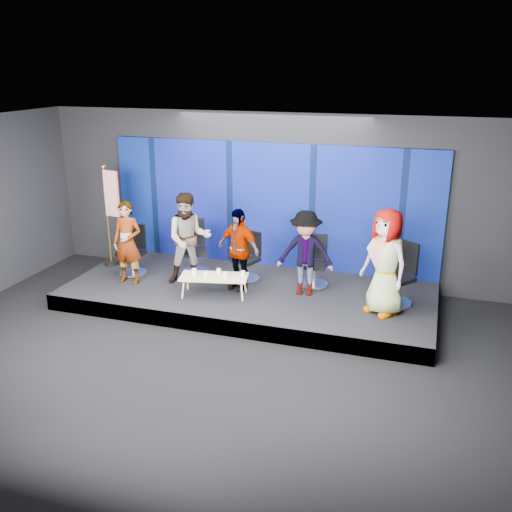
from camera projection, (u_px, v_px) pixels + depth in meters
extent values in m
plane|color=black|center=(197.00, 363.00, 8.84)|extent=(10.00, 10.00, 0.00)
cube|color=black|center=(271.00, 198.00, 11.89)|extent=(10.00, 0.02, 3.50)
cube|color=black|center=(189.00, 135.00, 7.72)|extent=(10.00, 8.00, 0.02)
cube|color=black|center=(249.00, 295.00, 11.05)|extent=(7.00, 3.00, 0.30)
cube|color=navy|center=(271.00, 206.00, 11.89)|extent=(7.00, 0.08, 2.60)
cylinder|color=silver|center=(133.00, 273.00, 11.72)|extent=(0.58, 0.58, 0.06)
cylinder|color=silver|center=(133.00, 263.00, 11.65)|extent=(0.07, 0.07, 0.38)
cube|color=black|center=(132.00, 254.00, 11.59)|extent=(0.46, 0.46, 0.07)
cube|color=black|center=(136.00, 236.00, 11.69)|extent=(0.42, 0.05, 0.52)
imported|color=black|center=(127.00, 243.00, 11.04)|extent=(0.60, 0.40, 1.64)
cylinder|color=silver|center=(195.00, 272.00, 11.74)|extent=(0.84, 0.84, 0.06)
cylinder|color=silver|center=(195.00, 261.00, 11.66)|extent=(0.07, 0.07, 0.42)
cube|color=black|center=(195.00, 252.00, 11.60)|extent=(0.67, 0.67, 0.07)
cube|color=black|center=(194.00, 232.00, 11.72)|extent=(0.43, 0.25, 0.57)
imported|color=black|center=(189.00, 238.00, 11.04)|extent=(1.08, 1.00, 1.80)
cylinder|color=silver|center=(246.00, 279.00, 11.41)|extent=(0.69, 0.69, 0.05)
cylinder|color=silver|center=(246.00, 269.00, 11.34)|extent=(0.06, 0.06, 0.37)
cube|color=black|center=(246.00, 260.00, 11.28)|extent=(0.55, 0.55, 0.06)
cube|color=black|center=(253.00, 243.00, 11.35)|extent=(0.40, 0.17, 0.50)
imported|color=black|center=(238.00, 249.00, 10.76)|extent=(1.00, 0.65, 1.58)
cylinder|color=silver|center=(314.00, 284.00, 11.10)|extent=(0.60, 0.60, 0.06)
cylinder|color=silver|center=(314.00, 274.00, 11.03)|extent=(0.07, 0.07, 0.37)
cube|color=black|center=(314.00, 265.00, 10.97)|extent=(0.48, 0.48, 0.07)
cube|color=black|center=(317.00, 247.00, 11.08)|extent=(0.41, 0.08, 0.51)
imported|color=black|center=(305.00, 253.00, 10.48)|extent=(1.08, 0.67, 1.61)
cylinder|color=silver|center=(394.00, 303.00, 10.25)|extent=(0.91, 0.91, 0.06)
cylinder|color=silver|center=(395.00, 290.00, 10.17)|extent=(0.08, 0.08, 0.43)
cube|color=black|center=(396.00, 279.00, 10.10)|extent=(0.72, 0.72, 0.08)
cube|color=black|center=(407.00, 257.00, 10.12)|extent=(0.41, 0.33, 0.59)
imported|color=black|center=(385.00, 262.00, 9.63)|extent=(1.08, 1.02, 1.86)
cube|color=tan|center=(214.00, 277.00, 10.55)|extent=(1.33, 0.77, 0.04)
cylinder|color=tan|center=(183.00, 289.00, 10.47)|extent=(0.03, 0.03, 0.34)
cylinder|color=tan|center=(188.00, 281.00, 10.86)|extent=(0.03, 0.03, 0.34)
cylinder|color=tan|center=(242.00, 292.00, 10.36)|extent=(0.03, 0.03, 0.34)
cylinder|color=tan|center=(245.00, 284.00, 10.75)|extent=(0.03, 0.03, 0.34)
cylinder|color=white|center=(194.00, 272.00, 10.61)|extent=(0.09, 0.09, 0.11)
cylinder|color=white|center=(206.00, 274.00, 10.49)|extent=(0.08, 0.08, 0.10)
cylinder|color=white|center=(219.00, 271.00, 10.65)|extent=(0.08, 0.08, 0.09)
cylinder|color=white|center=(225.00, 275.00, 10.47)|extent=(0.08, 0.08, 0.10)
cylinder|color=white|center=(243.00, 273.00, 10.54)|extent=(0.08, 0.08, 0.09)
cylinder|color=black|center=(111.00, 262.00, 12.27)|extent=(0.29, 0.29, 0.09)
cylinder|color=gold|center=(107.00, 216.00, 11.94)|extent=(0.04, 0.04, 1.99)
sphere|color=gold|center=(103.00, 166.00, 11.60)|extent=(0.10, 0.10, 0.10)
cube|color=#AC131B|center=(112.00, 194.00, 11.68)|extent=(0.35, 0.11, 0.95)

